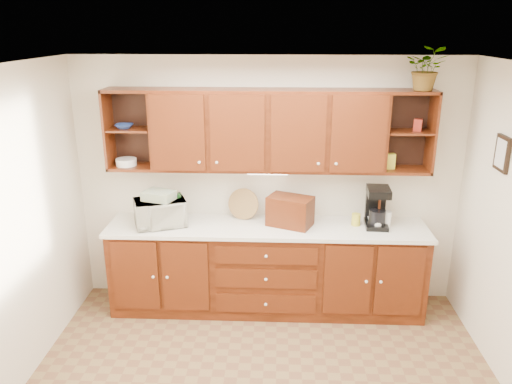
# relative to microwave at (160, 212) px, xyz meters

# --- Properties ---
(ceiling) EXTENTS (4.00, 4.00, 0.00)m
(ceiling) POSITION_rel_microwave_xyz_m (1.08, -1.41, 1.52)
(ceiling) COLOR white
(ceiling) RESTS_ON back_wall
(back_wall) EXTENTS (4.00, 0.00, 4.00)m
(back_wall) POSITION_rel_microwave_xyz_m (1.08, 0.34, 0.22)
(back_wall) COLOR beige
(back_wall) RESTS_ON floor
(base_cabinets) EXTENTS (3.20, 0.60, 0.90)m
(base_cabinets) POSITION_rel_microwave_xyz_m (1.08, 0.04, -0.63)
(base_cabinets) COLOR #321205
(base_cabinets) RESTS_ON floor
(countertop) EXTENTS (3.24, 0.64, 0.04)m
(countertop) POSITION_rel_microwave_xyz_m (1.08, 0.03, -0.16)
(countertop) COLOR white
(countertop) RESTS_ON base_cabinets
(upper_cabinets) EXTENTS (3.20, 0.33, 0.80)m
(upper_cabinets) POSITION_rel_microwave_xyz_m (1.09, 0.18, 0.82)
(upper_cabinets) COLOR #321205
(upper_cabinets) RESTS_ON back_wall
(undercabinet_light) EXTENTS (0.40, 0.05, 0.02)m
(undercabinet_light) POSITION_rel_microwave_xyz_m (1.08, 0.13, 0.39)
(undercabinet_light) COLOR white
(undercabinet_light) RESTS_ON upper_cabinets
(framed_picture) EXTENTS (0.03, 0.24, 0.30)m
(framed_picture) POSITION_rel_microwave_xyz_m (3.06, -0.51, 0.77)
(framed_picture) COLOR black
(framed_picture) RESTS_ON right_wall
(wicker_basket) EXTENTS (0.27, 0.27, 0.13)m
(wicker_basket) POSITION_rel_microwave_xyz_m (0.05, 0.07, -0.07)
(wicker_basket) COLOR olive
(wicker_basket) RESTS_ON countertop
(microwave) EXTENTS (0.58, 0.49, 0.27)m
(microwave) POSITION_rel_microwave_xyz_m (0.00, 0.00, 0.00)
(microwave) COLOR #ECE5CC
(microwave) RESTS_ON countertop
(towel_stack) EXTENTS (0.35, 0.30, 0.09)m
(towel_stack) POSITION_rel_microwave_xyz_m (0.00, 0.00, 0.18)
(towel_stack) COLOR #D1C262
(towel_stack) RESTS_ON microwave
(wine_bottle) EXTENTS (0.08, 0.08, 0.31)m
(wine_bottle) POSITION_rel_microwave_xyz_m (0.17, 0.08, 0.02)
(wine_bottle) COLOR black
(wine_bottle) RESTS_ON countertop
(woven_tray) EXTENTS (0.34, 0.17, 0.32)m
(woven_tray) POSITION_rel_microwave_xyz_m (0.83, 0.22, -0.13)
(woven_tray) COLOR olive
(woven_tray) RESTS_ON countertop
(bread_box) EXTENTS (0.50, 0.42, 0.30)m
(bread_box) POSITION_rel_microwave_xyz_m (1.31, 0.06, 0.01)
(bread_box) COLOR #321205
(bread_box) RESTS_ON countertop
(mug_tree) EXTENTS (0.26, 0.27, 0.30)m
(mug_tree) POSITION_rel_microwave_xyz_m (2.20, 0.08, -0.09)
(mug_tree) COLOR #321205
(mug_tree) RESTS_ON countertop
(canister_red) EXTENTS (0.15, 0.15, 0.13)m
(canister_red) POSITION_rel_microwave_xyz_m (1.35, 0.02, -0.07)
(canister_red) COLOR maroon
(canister_red) RESTS_ON countertop
(canister_white) EXTENTS (0.09, 0.09, 0.17)m
(canister_white) POSITION_rel_microwave_xyz_m (2.29, 0.06, -0.05)
(canister_white) COLOR white
(canister_white) RESTS_ON countertop
(canister_yellow) EXTENTS (0.10, 0.10, 0.12)m
(canister_yellow) POSITION_rel_microwave_xyz_m (1.98, 0.09, -0.08)
(canister_yellow) COLOR gold
(canister_yellow) RESTS_ON countertop
(coffee_maker) EXTENTS (0.24, 0.30, 0.41)m
(coffee_maker) POSITION_rel_microwave_xyz_m (2.18, 0.08, 0.06)
(coffee_maker) COLOR black
(coffee_maker) RESTS_ON countertop
(bowl_stack) EXTENTS (0.19, 0.19, 0.04)m
(bowl_stack) POSITION_rel_microwave_xyz_m (-0.34, 0.16, 0.84)
(bowl_stack) COLOR navy
(bowl_stack) RESTS_ON upper_cabinets
(plate_stack) EXTENTS (0.26, 0.26, 0.07)m
(plate_stack) POSITION_rel_microwave_xyz_m (-0.36, 0.17, 0.48)
(plate_stack) COLOR white
(plate_stack) RESTS_ON upper_cabinets
(pantry_box_yellow) EXTENTS (0.09, 0.07, 0.15)m
(pantry_box_yellow) POSITION_rel_microwave_xyz_m (2.29, 0.16, 0.52)
(pantry_box_yellow) COLOR gold
(pantry_box_yellow) RESTS_ON upper_cabinets
(pantry_box_red) EXTENTS (0.09, 0.09, 0.12)m
(pantry_box_red) POSITION_rel_microwave_xyz_m (2.52, 0.17, 0.88)
(pantry_box_red) COLOR maroon
(pantry_box_red) RESTS_ON upper_cabinets
(potted_plant) EXTENTS (0.45, 0.42, 0.41)m
(potted_plant) POSITION_rel_microwave_xyz_m (2.54, 0.12, 1.42)
(potted_plant) COLOR #999999
(potted_plant) RESTS_ON upper_cabinets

